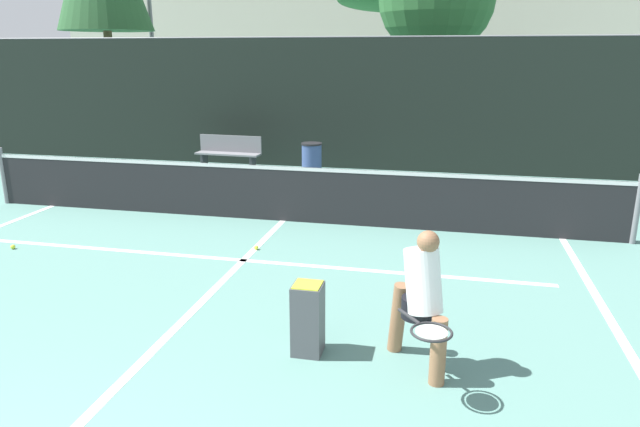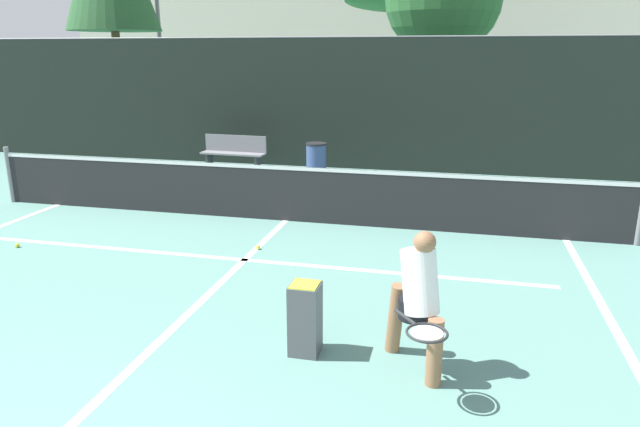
% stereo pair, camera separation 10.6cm
% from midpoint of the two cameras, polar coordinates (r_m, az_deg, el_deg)
% --- Properties ---
extents(court_service_line, '(8.25, 0.10, 0.01)m').
position_cam_midpoint_polar(court_service_line, '(8.03, -7.18, -4.62)').
color(court_service_line, white).
rests_on(court_service_line, ground).
extents(court_center_mark, '(0.10, 6.12, 0.01)m').
position_cam_midpoint_polar(court_center_mark, '(7.11, -10.23, -7.54)').
color(court_center_mark, white).
rests_on(court_center_mark, ground).
extents(court_sideline_right, '(0.10, 7.12, 0.01)m').
position_cam_midpoint_polar(court_sideline_right, '(6.81, 27.91, -10.33)').
color(court_sideline_right, white).
rests_on(court_sideline_right, ground).
extents(net, '(11.09, 0.09, 1.07)m').
position_cam_midpoint_polar(net, '(9.68, -3.18, 2.19)').
color(net, slate).
rests_on(net, ground).
extents(fence_back, '(24.00, 0.06, 3.15)m').
position_cam_midpoint_polar(fence_back, '(14.09, 2.40, 10.86)').
color(fence_back, black).
rests_on(fence_back, ground).
extents(player_practicing, '(0.69, 1.15, 1.34)m').
position_cam_midpoint_polar(player_practicing, '(5.14, 10.34, -8.24)').
color(player_practicing, '#8C6042').
rests_on(player_practicing, ground).
extents(tennis_ball_scattered_0, '(0.07, 0.07, 0.07)m').
position_cam_midpoint_polar(tennis_ball_scattered_0, '(8.42, -5.87, -3.38)').
color(tennis_ball_scattered_0, '#D1E033').
rests_on(tennis_ball_scattered_0, ground).
extents(tennis_ball_scattered_3, '(0.07, 0.07, 0.07)m').
position_cam_midpoint_polar(tennis_ball_scattered_3, '(9.56, -27.75, -2.82)').
color(tennis_ball_scattered_3, '#D1E033').
rests_on(tennis_ball_scattered_3, ground).
extents(tennis_ball_scattered_5, '(0.07, 0.07, 0.07)m').
position_cam_midpoint_polar(tennis_ball_scattered_5, '(6.52, 10.41, -9.48)').
color(tennis_ball_scattered_5, '#D1E033').
rests_on(tennis_ball_scattered_5, ground).
extents(ball_hopper, '(0.28, 0.28, 0.71)m').
position_cam_midpoint_polar(ball_hopper, '(5.49, -0.93, -10.31)').
color(ball_hopper, '#4C4C51').
rests_on(ball_hopper, ground).
extents(courtside_bench, '(1.60, 0.46, 0.86)m').
position_cam_midpoint_polar(courtside_bench, '(13.97, -8.37, 6.11)').
color(courtside_bench, slate).
rests_on(courtside_bench, ground).
extents(trash_bin, '(0.47, 0.47, 0.82)m').
position_cam_midpoint_polar(trash_bin, '(13.02, -0.15, 5.31)').
color(trash_bin, '#384C7F').
rests_on(trash_bin, ground).
extents(parked_car, '(1.89, 4.64, 1.42)m').
position_cam_midpoint_polar(parked_car, '(16.32, 10.57, 7.86)').
color(parked_car, black).
rests_on(parked_car, ground).
extents(tree_mid, '(4.75, 4.75, 5.12)m').
position_cam_midpoint_polar(tree_mid, '(22.81, 8.91, 20.30)').
color(tree_mid, brown).
rests_on(tree_mid, ground).
extents(building_far, '(36.00, 2.40, 5.51)m').
position_cam_midpoint_polar(building_far, '(30.49, 8.73, 15.61)').
color(building_far, beige).
rests_on(building_far, ground).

